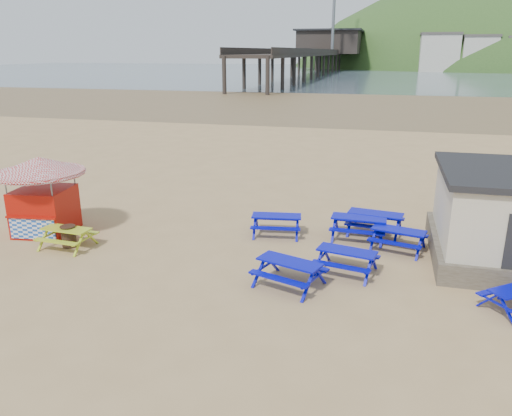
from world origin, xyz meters
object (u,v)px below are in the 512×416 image
(litter_bin, at_px, (69,236))
(picnic_table_blue_b, at_px, (375,223))
(picnic_table_blue_a, at_px, (276,225))
(ice_cream_kiosk, at_px, (42,186))
(picnic_table_yellow, at_px, (67,238))

(litter_bin, bearing_deg, picnic_table_blue_b, 21.32)
(picnic_table_blue_a, distance_m, litter_bin, 7.70)
(picnic_table_blue_a, xyz_separation_m, ice_cream_kiosk, (-8.77, -2.04, 1.51))
(picnic_table_blue_a, height_order, ice_cream_kiosk, ice_cream_kiosk)
(picnic_table_yellow, height_order, litter_bin, litter_bin)
(picnic_table_blue_a, distance_m, ice_cream_kiosk, 9.13)
(litter_bin, bearing_deg, picnic_table_yellow, -97.95)
(picnic_table_blue_b, relative_size, litter_bin, 2.84)
(picnic_table_blue_b, xyz_separation_m, picnic_table_yellow, (-10.73, -4.26, -0.06))
(picnic_table_blue_b, height_order, litter_bin, picnic_table_blue_b)
(picnic_table_blue_b, height_order, ice_cream_kiosk, ice_cream_kiosk)
(ice_cream_kiosk, distance_m, litter_bin, 2.56)
(picnic_table_blue_b, relative_size, ice_cream_kiosk, 0.60)
(picnic_table_blue_b, distance_m, ice_cream_kiosk, 12.92)
(picnic_table_yellow, bearing_deg, litter_bin, 85.64)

